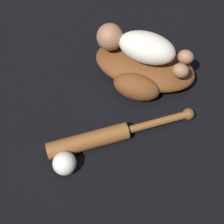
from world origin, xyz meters
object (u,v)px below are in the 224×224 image
Objects in this scene: baseball_bat at (104,137)px; baseball at (65,163)px; baby_figure at (140,46)px; baseball_glove at (143,69)px.

baseball reaches higher than baseball_bat.
baseball is (0.06, 0.45, -0.10)m from baby_figure.
baseball_bat is (-0.01, 0.31, -0.11)m from baby_figure.
baby_figure is at bearing -87.95° from baseball_bat.
baby_figure reaches higher than baseball_glove.
baby_figure reaches higher than baseball_bat.
baseball_glove is 1.13× the size of baby_figure.
baseball is (0.07, 0.14, 0.01)m from baseball_bat.
baseball_bat is at bearing 92.05° from baby_figure.
baby_figure is 4.63× the size of baseball.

